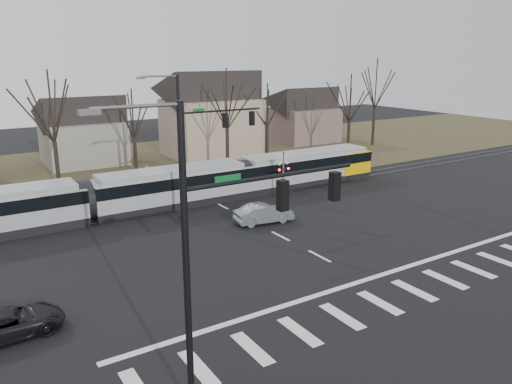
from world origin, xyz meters
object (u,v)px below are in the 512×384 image
suv (9,323)px  sedan (264,213)px  rail_crossing_signal (283,178)px  tram (171,186)px

suv → sedan: bearing=-72.7°
sedan → suv: (-17.07, -6.68, -0.08)m
rail_crossing_signal → sedan: bearing=-138.5°
sedan → suv: 18.33m
tram → rail_crossing_signal: rail_crossing_signal is taller
tram → sedan: bearing=-61.0°
suv → rail_crossing_signal: (21.52, 10.62, 1.27)m
tram → rail_crossing_signal: bearing=-20.9°
tram → sedan: (3.96, -7.14, -0.96)m
sedan → suv: size_ratio=0.96×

